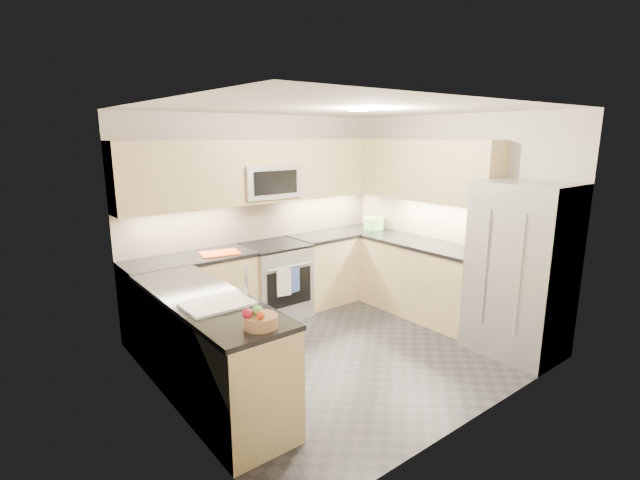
{
  "coord_description": "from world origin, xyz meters",
  "views": [
    {
      "loc": [
        -3.0,
        -3.46,
        2.26
      ],
      "look_at": [
        0.0,
        0.35,
        1.15
      ],
      "focal_mm": 26.0,
      "sensor_mm": 36.0,
      "label": 1
    }
  ],
  "objects": [
    {
      "name": "upper_cab_back",
      "position": [
        0.0,
        1.43,
        1.83
      ],
      "size": [
        3.6,
        0.35,
        0.75
      ],
      "primitive_type": "cube",
      "color": "tan",
      "rests_on": "wall_back"
    },
    {
      "name": "countertop_back_left",
      "position": [
        -1.09,
        1.3,
        0.92
      ],
      "size": [
        1.42,
        0.63,
        0.04
      ],
      "primitive_type": "cube",
      "color": "black",
      "rests_on": "base_cab_back_left"
    },
    {
      "name": "countertop_back_right",
      "position": [
        1.09,
        1.3,
        0.92
      ],
      "size": [
        1.42,
        0.63,
        0.04
      ],
      "primitive_type": "cube",
      "color": "black",
      "rests_on": "base_cab_back_right"
    },
    {
      "name": "fruit_apple",
      "position": [
        -1.54,
        -0.8,
        1.05
      ],
      "size": [
        0.07,
        0.07,
        0.07
      ],
      "primitive_type": "sphere",
      "color": "#B11431",
      "rests_on": "fruit_basket"
    },
    {
      "name": "base_cab_back_right",
      "position": [
        1.09,
        1.3,
        0.45
      ],
      "size": [
        1.42,
        0.6,
        0.9
      ],
      "primitive_type": "cube",
      "color": "tan",
      "rests_on": "floor"
    },
    {
      "name": "fruit_basket",
      "position": [
        -1.46,
        -0.83,
        0.98
      ],
      "size": [
        0.25,
        0.25,
        0.09
      ],
      "primitive_type": "cylinder",
      "rotation": [
        0.0,
        0.0,
        -0.04
      ],
      "color": "#A7764E",
      "rests_on": "countertop_peninsula"
    },
    {
      "name": "wall_front",
      "position": [
        0.0,
        -1.6,
        1.25
      ],
      "size": [
        3.6,
        0.02,
        2.5
      ],
      "primitive_type": "cube",
      "color": "#BCB3A4",
      "rests_on": "floor"
    },
    {
      "name": "gas_range",
      "position": [
        0.0,
        1.28,
        0.46
      ],
      "size": [
        0.76,
        0.65,
        0.91
      ],
      "primitive_type": "cube",
      "color": "#A5A6AD",
      "rests_on": "floor"
    },
    {
      "name": "upper_cab_right",
      "position": [
        1.62,
        0.28,
        1.83
      ],
      "size": [
        0.35,
        1.95,
        0.75
      ],
      "primitive_type": "cube",
      "color": "tan",
      "rests_on": "wall_right"
    },
    {
      "name": "wall_left",
      "position": [
        -1.8,
        0.0,
        1.25
      ],
      "size": [
        0.02,
        3.2,
        2.5
      ],
      "primitive_type": "cube",
      "color": "#BCB3A4",
      "rests_on": "floor"
    },
    {
      "name": "countertop_peninsula",
      "position": [
        -1.5,
        0.0,
        0.92
      ],
      "size": [
        0.63,
        2.0,
        0.04
      ],
      "primitive_type": "cube",
      "color": "black",
      "rests_on": "base_cab_peninsula"
    },
    {
      "name": "wall_back",
      "position": [
        0.0,
        1.6,
        1.25
      ],
      "size": [
        3.6,
        0.02,
        2.5
      ],
      "primitive_type": "cube",
      "color": "#BCB3A4",
      "rests_on": "floor"
    },
    {
      "name": "dish_towel_blue",
      "position": [
        0.05,
        0.91,
        0.55
      ],
      "size": [
        0.16,
        0.04,
        0.31
      ],
      "primitive_type": "cube",
      "rotation": [
        0.0,
        0.0,
        0.15
      ],
      "color": "navy",
      "rests_on": "oven_handle"
    },
    {
      "name": "faucet",
      "position": [
        -1.24,
        -0.25,
        1.08
      ],
      "size": [
        0.03,
        0.03,
        0.28
      ],
      "primitive_type": "cylinder",
      "color": "silver",
      "rests_on": "countertop_peninsula"
    },
    {
      "name": "range_cooktop",
      "position": [
        0.0,
        1.28,
        0.92
      ],
      "size": [
        0.76,
        0.65,
        0.03
      ],
      "primitive_type": "cube",
      "color": "black",
      "rests_on": "gas_range"
    },
    {
      "name": "oven_handle",
      "position": [
        0.0,
        0.93,
        0.72
      ],
      "size": [
        0.6,
        0.02,
        0.02
      ],
      "primitive_type": "cylinder",
      "rotation": [
        0.0,
        1.57,
        0.0
      ],
      "color": "#B2B5BA",
      "rests_on": "gas_range"
    },
    {
      "name": "dish_towel_check",
      "position": [
        -0.11,
        0.91,
        0.55
      ],
      "size": [
        0.17,
        0.05,
        0.33
      ],
      "primitive_type": "cube",
      "rotation": [
        0.0,
        0.0,
        -0.22
      ],
      "color": "white",
      "rests_on": "oven_handle"
    },
    {
      "name": "microwave_door",
      "position": [
        0.0,
        1.2,
        1.7
      ],
      "size": [
        0.6,
        0.01,
        0.28
      ],
      "primitive_type": "cube",
      "color": "black",
      "rests_on": "microwave"
    },
    {
      "name": "floor",
      "position": [
        0.0,
        0.0,
        0.0
      ],
      "size": [
        3.6,
        3.2,
        0.0
      ],
      "primitive_type": "cube",
      "color": "black",
      "rests_on": "ground"
    },
    {
      "name": "ceiling",
      "position": [
        0.0,
        0.0,
        2.5
      ],
      "size": [
        3.6,
        3.2,
        0.02
      ],
      "primitive_type": "cube",
      "color": "beige",
      "rests_on": "wall_back"
    },
    {
      "name": "wall_right",
      "position": [
        1.8,
        0.0,
        1.25
      ],
      "size": [
        0.02,
        3.2,
        2.5
      ],
      "primitive_type": "cube",
      "color": "#BCB3A4",
      "rests_on": "floor"
    },
    {
      "name": "sink_basin",
      "position": [
        -1.5,
        -0.25,
        0.88
      ],
      "size": [
        0.52,
        0.38,
        0.16
      ],
      "primitive_type": "cube",
      "color": "white",
      "rests_on": "base_cab_peninsula"
    },
    {
      "name": "microwave",
      "position": [
        0.0,
        1.4,
        1.7
      ],
      "size": [
        0.76,
        0.4,
        0.4
      ],
      "primitive_type": "cube",
      "color": "#A0A3A8",
      "rests_on": "upper_cab_back"
    },
    {
      "name": "oven_door_glass",
      "position": [
        0.0,
        0.95,
        0.45
      ],
      "size": [
        0.62,
        0.02,
        0.45
      ],
      "primitive_type": "cube",
      "color": "black",
      "rests_on": "gas_range"
    },
    {
      "name": "countertop_right",
      "position": [
        1.5,
        0.15,
        0.92
      ],
      "size": [
        0.63,
        1.7,
        0.04
      ],
      "primitive_type": "cube",
      "color": "black",
      "rests_on": "base_cab_right"
    },
    {
      "name": "cutting_board",
      "position": [
        -0.75,
        1.23,
        0.95
      ],
      "size": [
        0.47,
        0.37,
        0.01
      ],
      "primitive_type": "cube",
      "rotation": [
        0.0,
        0.0,
        -0.2
      ],
      "color": "#D04213",
      "rests_on": "countertop_back_left"
    },
    {
      "name": "fridge_handle_right",
      "position": [
        1.08,
        -0.97,
        0.95
      ],
      "size": [
        0.02,
        0.02,
        1.2
      ],
      "primitive_type": "cylinder",
      "color": "#B2B5BA",
      "rests_on": "refrigerator"
    },
    {
      "name": "base_cab_back_left",
      "position": [
        -1.09,
        1.3,
        0.45
      ],
      "size": [
        1.42,
        0.6,
        0.9
      ],
      "primitive_type": "cube",
      "color": "tan",
      "rests_on": "floor"
    },
    {
      "name": "base_cab_right",
      "position": [
        1.5,
        0.15,
        0.45
      ],
      "size": [
        0.6,
        1.7,
        0.9
      ],
      "primitive_type": "cube",
      "color": "tan",
      "rests_on": "floor"
    },
    {
      "name": "base_cab_peninsula",
      "position": [
        -1.5,
        0.0,
        0.45
      ],
      "size": [
        0.6,
        2.0,
        0.9
      ],
      "primitive_type": "cube",
      "color": "tan",
      "rests_on": "floor"
    },
    {
      "name": "utensil_bowl",
      "position": [
        1.62,
        1.17,
        1.02
      ],
      "size": [
        0.33,
        0.33,
        0.16
      ],
      "primitive_type": "cylinder",
      "rotation": [
        0.0,
        0.0,
        0.19
      ],
      "color": "#6FBF51",
      "rests_on": "countertop_back_right"
    },
    {
      "name": "fridge_handle_left",
      "position": [
        1.08,
        -1.33,
        0.95
      ],
      "size": [
        0.02,
        0.02,
        1.2
      ],
      "primitive_type": "cylinder",
      "color": "#B2B5BA",
      "rests_on": "refrigerator"
    },
    {
      "name": "refrigerator",
      "position": [
        1.45,
        -1.15,
        0.9
      ],
      "size": [
        0.7,
        0.9,
        1.8
      ],
      "primitive_type": "cube",
      "color": "#A2A5AA",
      "rests_on": "floor"
    },
    {
      "name": "backsplash_right",
      "position": [
        1.8,
        0.45,
        1.2
      ],
      "size": [
        0.01,
        2.3,
        0.51
      ],
      "primitive_type": "cube",
      "color": "tan",
      "rests_on": "wall_right"
    },
    {
      "name": "fruit_pear",
      "position": [
        -1.46,
        -0.8,
        1.05
      ],
      "size": [
        0.07,
        0.07,
        0.07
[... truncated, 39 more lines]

